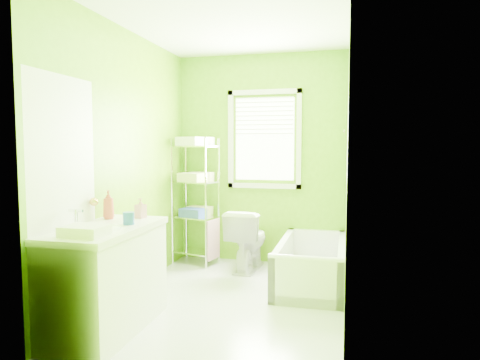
% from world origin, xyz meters
% --- Properties ---
extents(ground, '(2.90, 2.90, 0.00)m').
position_xyz_m(ground, '(0.00, 0.00, 0.00)').
color(ground, silver).
rests_on(ground, ground).
extents(room_envelope, '(2.14, 2.94, 2.62)m').
position_xyz_m(room_envelope, '(0.00, 0.00, 1.55)').
color(room_envelope, '#64A307').
rests_on(room_envelope, ground).
extents(window, '(0.92, 0.05, 1.22)m').
position_xyz_m(window, '(0.05, 1.42, 1.61)').
color(window, white).
rests_on(window, ground).
extents(door, '(0.09, 0.80, 2.00)m').
position_xyz_m(door, '(-1.04, -1.00, 1.00)').
color(door, white).
rests_on(door, ground).
extents(right_wall_decor, '(0.04, 1.48, 1.17)m').
position_xyz_m(right_wall_decor, '(1.04, -0.02, 1.32)').
color(right_wall_decor, '#440716').
rests_on(right_wall_decor, ground).
extents(bathtub, '(0.69, 1.47, 0.48)m').
position_xyz_m(bathtub, '(0.71, 0.68, 0.15)').
color(bathtub, white).
rests_on(bathtub, ground).
extents(toilet, '(0.45, 0.73, 0.72)m').
position_xyz_m(toilet, '(-0.08, 1.06, 0.36)').
color(toilet, white).
rests_on(toilet, ground).
extents(vanity, '(0.57, 1.11, 1.08)m').
position_xyz_m(vanity, '(-0.78, -0.87, 0.45)').
color(vanity, white).
rests_on(vanity, ground).
extents(wire_shelf_unit, '(0.58, 0.48, 1.58)m').
position_xyz_m(wire_shelf_unit, '(-0.76, 1.18, 0.96)').
color(wire_shelf_unit, silver).
rests_on(wire_shelf_unit, ground).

